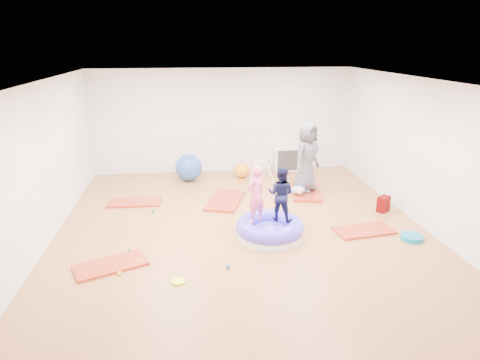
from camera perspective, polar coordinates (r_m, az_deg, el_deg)
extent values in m
cube|color=#A26F33|center=(8.29, 0.27, -6.57)|extent=(7.00, 8.00, 0.01)
cube|color=white|center=(7.57, 0.30, 13.11)|extent=(7.00, 8.00, 0.01)
cube|color=white|center=(11.70, -2.33, 7.87)|extent=(7.00, 0.01, 2.80)
cube|color=white|center=(4.15, 7.74, -11.57)|extent=(7.00, 0.01, 2.80)
cube|color=white|center=(8.14, -24.95, 1.74)|extent=(0.01, 8.00, 2.80)
cube|color=white|center=(8.96, 23.10, 3.34)|extent=(0.01, 8.00, 2.80)
cube|color=#AF3423|center=(7.29, -16.87, -10.83)|extent=(1.25, 0.96, 0.05)
cube|color=#AF3423|center=(9.86, -13.86, -2.88)|extent=(1.18, 0.63, 0.05)
cube|color=#AF3423|center=(9.66, -1.99, -2.76)|extent=(1.05, 1.48, 0.06)
cube|color=#AF3423|center=(8.50, 16.21, -6.50)|extent=(1.17, 0.70, 0.05)
cube|color=#AF3423|center=(10.33, 8.79, -1.58)|extent=(0.91, 1.42, 0.05)
cylinder|color=white|center=(7.96, 3.99, -7.15)|extent=(1.22, 1.22, 0.14)
torus|color=#5341F6|center=(7.91, 4.01, -6.31)|extent=(1.26, 1.26, 0.33)
ellipsoid|color=#5341F6|center=(7.94, 3.99, -6.83)|extent=(0.67, 0.67, 0.30)
imported|color=pink|center=(7.62, 2.11, -1.56)|extent=(0.46, 0.43, 1.07)
imported|color=black|center=(7.74, 5.47, -1.55)|extent=(0.61, 0.57, 1.00)
imported|color=#4D4D59|center=(10.12, 8.86, 3.04)|extent=(0.94, 0.93, 1.64)
ellipsoid|color=#93BCF1|center=(10.05, 7.73, -1.32)|extent=(0.34, 0.22, 0.20)
sphere|color=beige|center=(9.90, 7.96, -1.49)|extent=(0.16, 0.16, 0.16)
sphere|color=#E14627|center=(7.15, -14.38, -11.09)|extent=(0.07, 0.07, 0.07)
sphere|color=#F9FF13|center=(7.29, -13.38, -10.41)|extent=(0.07, 0.07, 0.07)
sphere|color=#F9FF13|center=(7.47, 4.51, -9.24)|extent=(0.07, 0.07, 0.07)
sphere|color=#157C1B|center=(7.64, -14.56, -9.15)|extent=(0.07, 0.07, 0.07)
sphere|color=#157C1B|center=(9.24, -11.54, -4.06)|extent=(0.07, 0.07, 0.07)
sphere|color=#2651A1|center=(9.68, -15.38, -3.33)|extent=(0.07, 0.07, 0.07)
sphere|color=#2651A1|center=(6.93, -1.60, -11.48)|extent=(0.07, 0.07, 0.07)
sphere|color=#F9FF13|center=(7.00, -15.79, -11.88)|extent=(0.07, 0.07, 0.07)
sphere|color=#F9FF13|center=(8.70, -1.15, -5.10)|extent=(0.07, 0.07, 0.07)
sphere|color=#E14627|center=(8.64, 5.79, -5.38)|extent=(0.07, 0.07, 0.07)
sphere|color=#2651A1|center=(11.12, -6.86, 1.66)|extent=(0.70, 0.70, 0.70)
sphere|color=orange|center=(11.33, 0.23, 1.32)|extent=(0.40, 0.40, 0.40)
cylinder|color=white|center=(10.95, 1.65, 1.05)|extent=(0.19, 0.19, 0.49)
cylinder|color=white|center=(11.35, 1.32, 1.66)|extent=(0.19, 0.19, 0.49)
cylinder|color=white|center=(11.02, 4.01, 1.14)|extent=(0.19, 0.19, 0.49)
cylinder|color=white|center=(11.42, 3.60, 1.74)|extent=(0.19, 0.19, 0.49)
cylinder|color=white|center=(11.12, 2.66, 2.47)|extent=(0.48, 0.03, 0.03)
sphere|color=#E14627|center=(11.08, 1.44, 2.43)|extent=(0.06, 0.06, 0.06)
sphere|color=#2651A1|center=(11.17, 3.88, 2.51)|extent=(0.06, 0.06, 0.06)
cube|color=white|center=(12.02, 6.19, 2.81)|extent=(0.66, 0.32, 0.66)
cube|color=#323232|center=(11.87, 6.36, 2.62)|extent=(0.57, 0.02, 0.57)
cube|color=white|center=(11.97, 6.24, 2.75)|extent=(0.02, 0.22, 0.58)
cube|color=white|center=(11.97, 6.24, 2.75)|extent=(0.58, 0.22, 0.02)
cylinder|color=#097593|center=(8.45, 21.94, -7.12)|extent=(0.40, 0.40, 0.09)
cube|color=#970001|center=(9.57, 18.59, -3.04)|extent=(0.34, 0.32, 0.33)
cylinder|color=#F9FF13|center=(6.64, -8.19, -13.25)|extent=(0.21, 0.21, 0.03)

